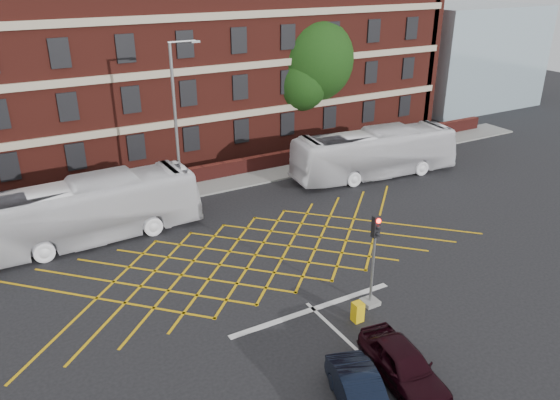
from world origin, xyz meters
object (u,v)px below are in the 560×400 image
deciduous_tree (310,65)px  street_lamp (179,153)px  bus_right (375,153)px  utility_cabinet (358,312)px  car_navy (361,396)px  bus_left (84,211)px  car_maroon (403,365)px  traffic_light_near (373,269)px

deciduous_tree → street_lamp: (-14.20, -8.14, -2.73)m
bus_right → utility_cabinet: size_ratio=13.67×
car_navy → street_lamp: street_lamp is taller
bus_right → car_navy: (-14.27, -17.29, -1.02)m
bus_left → car_navy: 17.97m
street_lamp → utility_cabinet: size_ratio=11.30×
car_maroon → street_lamp: 18.64m
bus_right → street_lamp: (-13.59, 1.49, 1.82)m
bus_left → utility_cabinet: bearing=-149.1°
traffic_light_near → street_lamp: size_ratio=0.43×
car_maroon → utility_cabinet: 3.78m
car_maroon → deciduous_tree: (12.71, 26.51, 5.50)m
car_maroon → bus_left: bearing=122.1°
bus_left → car_navy: bearing=-164.2°
deciduous_tree → utility_cabinet: (-11.92, -22.83, -5.78)m
car_navy → street_lamp: (0.68, 18.78, 2.84)m
deciduous_tree → street_lamp: size_ratio=1.04×
car_maroon → utility_cabinet: car_maroon is taller
car_maroon → traffic_light_near: (2.02, 4.39, 1.04)m
traffic_light_near → utility_cabinet: size_ratio=4.88×
deciduous_tree → car_navy: bearing=-118.9°
bus_left → car_maroon: (7.52, -16.71, -1.00)m
bus_left → street_lamp: 6.51m
bus_left → bus_right: (19.62, 0.17, -0.05)m
car_navy → street_lamp: size_ratio=0.40×
deciduous_tree → traffic_light_near: 24.97m
car_maroon → street_lamp: size_ratio=0.43×
car_maroon → deciduous_tree: 29.91m
car_navy → utility_cabinet: car_navy is taller
bus_left → deciduous_tree: (20.24, 9.80, 4.50)m
traffic_light_near → street_lamp: bearing=104.1°
bus_left → car_navy: size_ratio=3.15×
bus_right → deciduous_tree: size_ratio=1.17×
car_maroon → traffic_light_near: traffic_light_near is taller
deciduous_tree → street_lamp: 16.60m
bus_right → car_navy: bearing=147.1°
car_navy → car_maroon: (2.17, 0.41, 0.08)m
deciduous_tree → traffic_light_near: size_ratio=2.40×
bus_right → car_maroon: 20.79m
street_lamp → traffic_light_near: bearing=-75.9°
car_navy → deciduous_tree: deciduous_tree is taller
traffic_light_near → utility_cabinet: (-1.23, -0.71, -1.33)m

